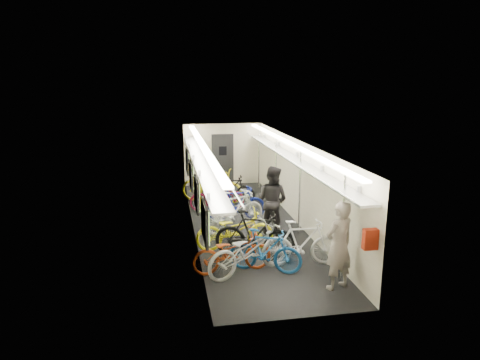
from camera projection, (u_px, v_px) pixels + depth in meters
name	position (u px, v px, depth m)	size (l,w,h in m)	color
train_car_shell	(229.00, 164.00, 12.49)	(10.00, 10.00, 10.00)	black
bicycle_0	(249.00, 250.00, 9.06)	(0.71, 2.03, 1.06)	#9EA0A3
bicycle_1	(265.00, 251.00, 9.15)	(0.45, 1.60, 0.96)	#185090
bicycle_2	(232.00, 252.00, 9.14)	(0.61, 1.74, 0.92)	#A03611
bicycle_3	(255.00, 234.00, 9.87)	(0.54, 1.90, 1.14)	black
bicycle_4	(235.00, 230.00, 10.36)	(0.66, 1.90, 1.00)	yellow
bicycle_5	(234.00, 211.00, 11.63)	(0.54, 1.91, 1.15)	silver
bicycle_6	(232.00, 211.00, 11.90)	(0.64, 1.82, 0.96)	#9FA0A3
bicycle_7	(237.00, 204.00, 12.48)	(0.49, 1.74, 1.05)	navy
bicycle_8	(217.00, 196.00, 13.52)	(0.61, 1.74, 0.91)	maroon
bicycle_9	(229.00, 190.00, 14.12)	(0.48, 1.70, 1.02)	black
bicycle_10	(212.00, 186.00, 14.44)	(0.74, 2.13, 1.12)	yellow
bicycle_11	(302.00, 243.00, 9.46)	(0.50, 1.76, 1.06)	white
passenger_near	(339.00, 246.00, 8.34)	(0.66, 0.43, 1.80)	gray
passenger_mid	(272.00, 200.00, 11.40)	(0.90, 0.70, 1.84)	black
backpack	(370.00, 239.00, 7.62)	(0.26, 0.14, 0.38)	#A52610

